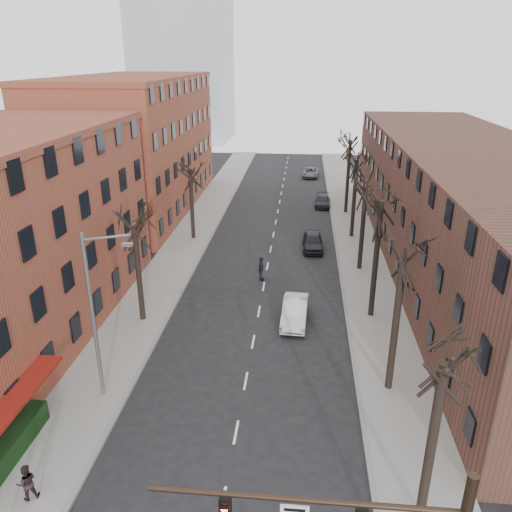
# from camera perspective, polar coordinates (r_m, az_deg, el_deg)

# --- Properties ---
(sidewalk_left) EXTENTS (4.00, 90.00, 0.15)m
(sidewalk_left) POSITION_cam_1_polar(r_m,az_deg,el_deg) (49.49, -7.36, 2.43)
(sidewalk_left) COLOR gray
(sidewalk_left) RESTS_ON ground
(sidewalk_right) EXTENTS (4.00, 90.00, 0.15)m
(sidewalk_right) POSITION_cam_1_polar(r_m,az_deg,el_deg) (48.61, 11.39, 1.80)
(sidewalk_right) COLOR gray
(sidewalk_right) RESTS_ON ground
(building_left_far) EXTENTS (12.00, 28.00, 14.00)m
(building_left_far) POSITION_cam_1_polar(r_m,az_deg,el_deg) (58.35, -13.62, 12.02)
(building_left_far) COLOR brown
(building_left_far) RESTS_ON ground
(building_right) EXTENTS (12.00, 50.00, 10.00)m
(building_right) POSITION_cam_1_polar(r_m,az_deg,el_deg) (44.10, 22.89, 5.15)
(building_right) COLOR #502B25
(building_right) RESTS_ON ground
(awning_left) EXTENTS (1.20, 7.00, 0.15)m
(awning_left) POSITION_cam_1_polar(r_m,az_deg,el_deg) (26.23, -25.08, -19.38)
(awning_left) COLOR maroon
(awning_left) RESTS_ON ground
(hedge) EXTENTS (0.80, 6.00, 1.00)m
(hedge) POSITION_cam_1_polar(r_m,az_deg,el_deg) (25.25, -26.68, -19.59)
(hedge) COLOR black
(hedge) RESTS_ON sidewalk_left
(tree_right_b) EXTENTS (5.20, 5.20, 10.80)m
(tree_right_b) POSITION_cam_1_polar(r_m,az_deg,el_deg) (28.26, 14.84, -14.50)
(tree_right_b) COLOR black
(tree_right_b) RESTS_ON ground
(tree_right_c) EXTENTS (5.20, 5.20, 11.60)m
(tree_right_c) POSITION_cam_1_polar(r_m,az_deg,el_deg) (34.96, 12.93, -6.74)
(tree_right_c) COLOR black
(tree_right_c) RESTS_ON ground
(tree_right_d) EXTENTS (5.20, 5.20, 10.00)m
(tree_right_d) POSITION_cam_1_polar(r_m,az_deg,el_deg) (42.11, 11.69, -1.53)
(tree_right_d) COLOR black
(tree_right_d) RESTS_ON ground
(tree_right_e) EXTENTS (5.20, 5.20, 10.80)m
(tree_right_e) POSITION_cam_1_polar(r_m,az_deg,el_deg) (49.53, 10.82, 2.14)
(tree_right_e) COLOR black
(tree_right_e) RESTS_ON ground
(tree_right_f) EXTENTS (5.20, 5.20, 11.60)m
(tree_right_f) POSITION_cam_1_polar(r_m,az_deg,el_deg) (57.10, 10.18, 4.84)
(tree_right_f) COLOR black
(tree_right_f) RESTS_ON ground
(tree_left_a) EXTENTS (5.20, 5.20, 9.50)m
(tree_left_a) POSITION_cam_1_polar(r_m,az_deg,el_deg) (34.45, -12.77, -7.18)
(tree_left_a) COLOR black
(tree_left_a) RESTS_ON ground
(tree_left_b) EXTENTS (5.20, 5.20, 9.50)m
(tree_left_b) POSITION_cam_1_polar(r_m,az_deg,el_deg) (48.51, -7.14, 1.94)
(tree_left_b) COLOR black
(tree_left_b) RESTS_ON ground
(streetlight) EXTENTS (2.45, 0.22, 9.03)m
(streetlight) POSITION_cam_1_polar(r_m,az_deg,el_deg) (25.38, -17.87, -5.99)
(streetlight) COLOR slate
(streetlight) RESTS_ON ground
(silver_sedan) EXTENTS (1.79, 4.63, 1.50)m
(silver_sedan) POSITION_cam_1_polar(r_m,az_deg,el_deg) (33.21, 4.45, -6.33)
(silver_sedan) COLOR silver
(silver_sedan) RESTS_ON ground
(parked_car_near) EXTENTS (1.94, 4.52, 1.52)m
(parked_car_near) POSITION_cam_1_polar(r_m,az_deg,el_deg) (45.61, 6.50, 1.67)
(parked_car_near) COLOR black
(parked_car_near) RESTS_ON ground
(parked_car_mid) EXTENTS (1.88, 4.29, 1.23)m
(parked_car_mid) POSITION_cam_1_polar(r_m,az_deg,el_deg) (59.27, 7.61, 6.25)
(parked_car_mid) COLOR black
(parked_car_mid) RESTS_ON ground
(parked_car_far) EXTENTS (2.42, 4.77, 1.29)m
(parked_car_far) POSITION_cam_1_polar(r_m,az_deg,el_deg) (74.01, 6.27, 9.48)
(parked_car_far) COLOR slate
(parked_car_far) RESTS_ON ground
(pedestrian_b) EXTENTS (0.98, 0.93, 1.59)m
(pedestrian_b) POSITION_cam_1_polar(r_m,az_deg,el_deg) (23.21, -24.74, -22.45)
(pedestrian_b) COLOR black
(pedestrian_b) RESTS_ON sidewalk_left
(pedestrian_crossing) EXTENTS (0.53, 1.15, 1.93)m
(pedestrian_crossing) POSITION_cam_1_polar(r_m,az_deg,el_deg) (38.99, 0.58, -1.46)
(pedestrian_crossing) COLOR black
(pedestrian_crossing) RESTS_ON ground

